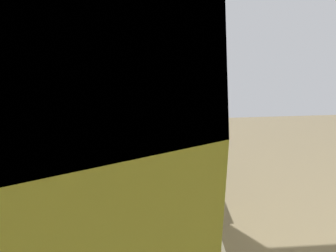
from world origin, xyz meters
name	(u,v)px	position (x,y,z in m)	size (l,w,h in m)	color
wall_back	(64,111)	(0.00, 1.50, 1.37)	(4.51, 0.12, 2.74)	#E4DD7F
upper_cabinets	(96,23)	(-0.38, 1.28, 1.78)	(2.03, 0.33, 0.66)	#C2BF62
oven_range	(147,139)	(1.72, 1.11, 0.46)	(0.58, 0.67, 1.07)	black
microwave	(142,171)	(-0.03, 1.16, 1.06)	(0.49, 0.38, 0.34)	white
bowl	(158,149)	(0.51, 1.05, 0.92)	(0.17, 0.17, 0.05)	#D84C47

